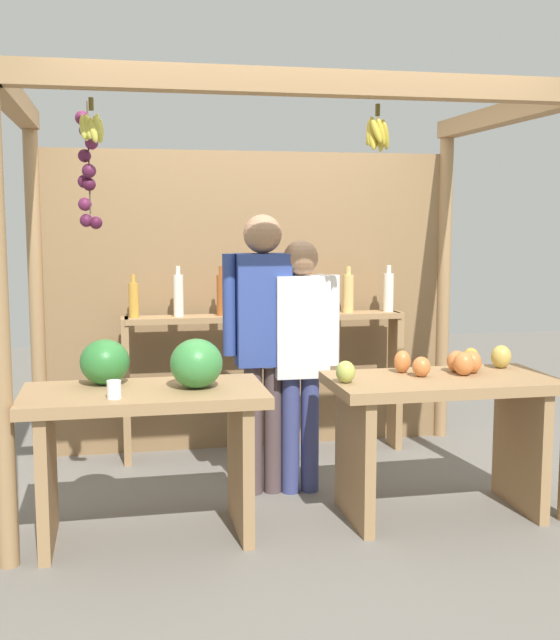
{
  "coord_description": "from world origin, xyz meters",
  "views": [
    {
      "loc": [
        -0.93,
        -4.75,
        1.66
      ],
      "look_at": [
        0.0,
        -0.18,
        1.07
      ],
      "focal_mm": 44.86,
      "sensor_mm": 36.0,
      "label": 1
    }
  ],
  "objects": [
    {
      "name": "vendor_man",
      "position": [
        -0.09,
        -0.12,
        1.02
      ],
      "size": [
        0.48,
        0.23,
        1.69
      ],
      "rotation": [
        0.0,
        0.0,
        -0.06
      ],
      "color": "#4E3E40",
      "rests_on": "ground"
    },
    {
      "name": "fruit_counter_right",
      "position": [
        0.82,
        -0.66,
        0.59
      ],
      "size": [
        1.26,
        0.64,
        0.92
      ],
      "color": "#99754C",
      "rests_on": "ground"
    },
    {
      "name": "fruit_counter_left",
      "position": [
        -0.8,
        -0.65,
        0.65
      ],
      "size": [
        1.24,
        0.68,
        1.05
      ],
      "color": "#99754C",
      "rests_on": "ground"
    },
    {
      "name": "vendor_woman",
      "position": [
        0.13,
        -0.14,
        0.91
      ],
      "size": [
        0.48,
        0.21,
        1.54
      ],
      "rotation": [
        0.0,
        0.0,
        -0.1
      ],
      "color": "#38417A",
      "rests_on": "ground"
    },
    {
      "name": "bottle_shelf_unit",
      "position": [
        0.08,
        0.67,
        0.81
      ],
      "size": [
        1.97,
        0.22,
        1.35
      ],
      "color": "#99754C",
      "rests_on": "ground"
    },
    {
      "name": "ground_plane",
      "position": [
        0.0,
        0.0,
        0.0
      ],
      "size": [
        12.0,
        12.0,
        0.0
      ],
      "primitive_type": "plane",
      "color": "slate",
      "rests_on": "ground"
    },
    {
      "name": "market_stall",
      "position": [
        -0.01,
        0.41,
        1.38
      ],
      "size": [
        3.08,
        1.9,
        2.37
      ],
      "color": "#99754C",
      "rests_on": "ground"
    }
  ]
}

